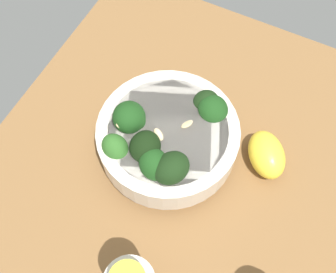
# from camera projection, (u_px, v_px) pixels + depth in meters

# --- Properties ---
(ground_plane) EXTENTS (0.56, 0.56, 0.04)m
(ground_plane) POSITION_uv_depth(u_px,v_px,m) (194.00, 163.00, 0.60)
(ground_plane) COLOR brown
(bowl_of_broccoli) EXTENTS (0.19, 0.19, 0.10)m
(bowl_of_broccoli) POSITION_uv_depth(u_px,v_px,m) (166.00, 137.00, 0.55)
(bowl_of_broccoli) COLOR silver
(bowl_of_broccoli) RESTS_ON ground_plane
(lemon_wedge) EXTENTS (0.08, 0.09, 0.05)m
(lemon_wedge) POSITION_uv_depth(u_px,v_px,m) (266.00, 155.00, 0.56)
(lemon_wedge) COLOR yellow
(lemon_wedge) RESTS_ON ground_plane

